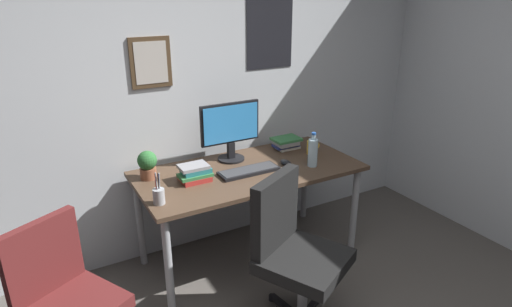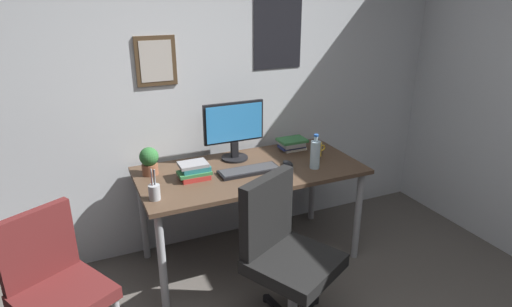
# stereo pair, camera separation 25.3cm
# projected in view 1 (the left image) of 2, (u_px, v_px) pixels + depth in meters

# --- Properties ---
(wall_back) EXTENTS (4.40, 0.10, 2.60)m
(wall_back) POSITION_uv_depth(u_px,v_px,m) (187.00, 82.00, 3.10)
(wall_back) COLOR silver
(wall_back) RESTS_ON ground_plane
(desk) EXTENTS (1.58, 0.77, 0.74)m
(desk) POSITION_uv_depth(u_px,v_px,m) (249.00, 178.00, 3.07)
(desk) COLOR #4C3828
(desk) RESTS_ON ground_plane
(office_chair) EXTENTS (0.62, 0.62, 0.95)m
(office_chair) POSITION_uv_depth(u_px,v_px,m) (293.00, 247.00, 2.49)
(office_chair) COLOR black
(office_chair) RESTS_ON ground_plane
(side_chair) EXTENTS (0.57, 0.57, 0.88)m
(side_chair) POSITION_uv_depth(u_px,v_px,m) (63.00, 294.00, 2.15)
(side_chair) COLOR #591E1E
(side_chair) RESTS_ON ground_plane
(monitor) EXTENTS (0.46, 0.20, 0.43)m
(monitor) POSITION_uv_depth(u_px,v_px,m) (230.00, 129.00, 3.12)
(monitor) COLOR black
(monitor) RESTS_ON desk
(keyboard) EXTENTS (0.43, 0.15, 0.03)m
(keyboard) POSITION_uv_depth(u_px,v_px,m) (249.00, 171.00, 2.97)
(keyboard) COLOR black
(keyboard) RESTS_ON desk
(computer_mouse) EXTENTS (0.06, 0.11, 0.04)m
(computer_mouse) POSITION_uv_depth(u_px,v_px,m) (286.00, 163.00, 3.10)
(computer_mouse) COLOR black
(computer_mouse) RESTS_ON desk
(water_bottle) EXTENTS (0.07, 0.07, 0.25)m
(water_bottle) POSITION_uv_depth(u_px,v_px,m) (313.00, 152.00, 3.05)
(water_bottle) COLOR silver
(water_bottle) RESTS_ON desk
(coffee_mug_near) EXTENTS (0.11, 0.07, 0.10)m
(coffee_mug_near) POSITION_uv_depth(u_px,v_px,m) (312.00, 147.00, 3.30)
(coffee_mug_near) COLOR yellow
(coffee_mug_near) RESTS_ON desk
(potted_plant) EXTENTS (0.13, 0.13, 0.20)m
(potted_plant) POSITION_uv_depth(u_px,v_px,m) (147.00, 164.00, 2.85)
(potted_plant) COLOR brown
(potted_plant) RESTS_ON desk
(pen_cup) EXTENTS (0.07, 0.07, 0.20)m
(pen_cup) POSITION_uv_depth(u_px,v_px,m) (159.00, 195.00, 2.53)
(pen_cup) COLOR #9EA0A5
(pen_cup) RESTS_ON desk
(book_stack_left) EXTENTS (0.22, 0.16, 0.11)m
(book_stack_left) POSITION_uv_depth(u_px,v_px,m) (195.00, 173.00, 2.84)
(book_stack_left) COLOR #B22D28
(book_stack_left) RESTS_ON desk
(book_stack_right) EXTENTS (0.22, 0.16, 0.09)m
(book_stack_right) POSITION_uv_depth(u_px,v_px,m) (286.00, 143.00, 3.41)
(book_stack_right) COLOR silver
(book_stack_right) RESTS_ON desk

